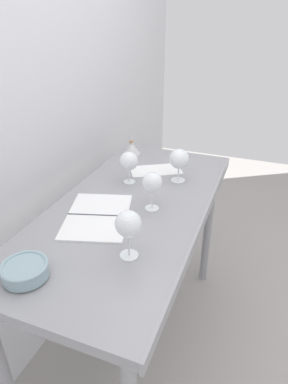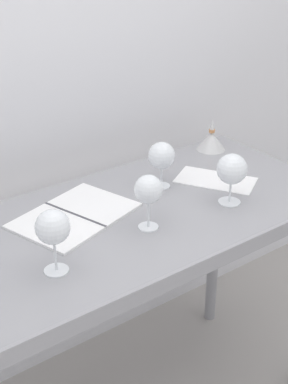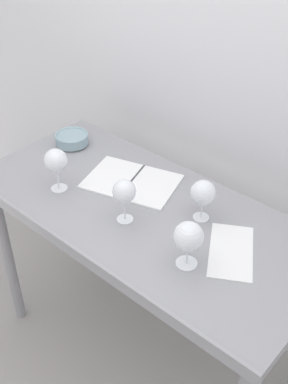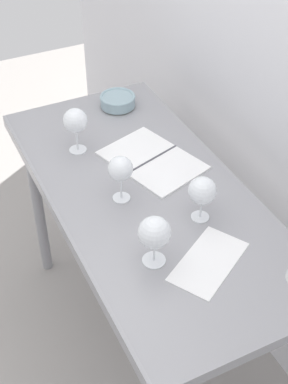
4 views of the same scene
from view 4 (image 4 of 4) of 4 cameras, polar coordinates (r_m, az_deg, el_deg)
ground_plane at (r=2.60m, az=0.36°, el=-15.20°), size 6.00×6.00×0.00m
back_wall at (r=1.94m, az=13.98°, el=13.35°), size 3.80×0.04×2.60m
steel_counter at (r=2.00m, az=0.30°, el=-2.24°), size 1.40×0.65×0.90m
wine_glass_near_right at (r=1.61m, az=1.08°, el=-4.29°), size 0.10×0.10×0.17m
wine_glass_near_left at (r=2.06m, az=-7.11°, el=7.23°), size 0.09×0.09×0.18m
wine_glass_near_center at (r=1.82m, az=-2.45°, el=2.30°), size 0.08×0.08×0.17m
wine_glass_far_right at (r=1.76m, az=6.04°, el=0.05°), size 0.09×0.09×0.16m
open_notebook at (r=2.06m, az=0.84°, el=3.30°), size 0.42×0.35×0.01m
tasting_sheet_upper at (r=1.70m, az=6.69°, el=-7.14°), size 0.26×0.31×0.00m
tasting_bowl at (r=2.37m, az=-2.73°, el=9.41°), size 0.15×0.15×0.06m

